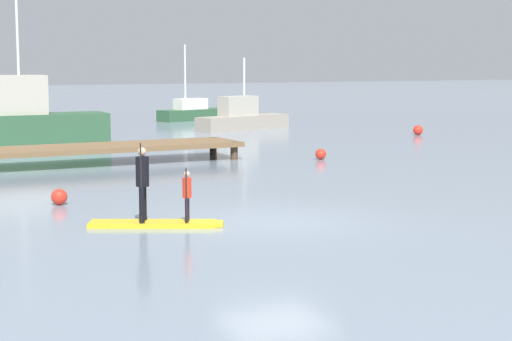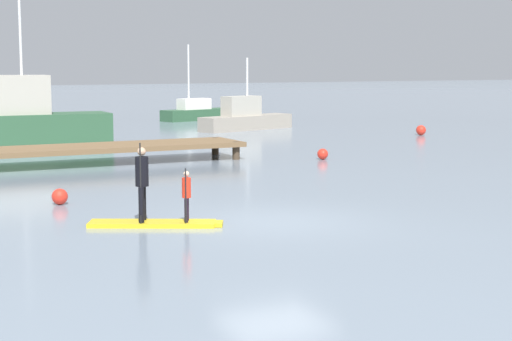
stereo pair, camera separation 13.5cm
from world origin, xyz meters
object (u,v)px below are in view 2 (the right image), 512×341
(fishing_boat_green_midground, at_px, (245,118))
(mooring_buoy_near, at_px, (323,154))
(fishing_boat_white_large, at_px, (9,120))
(trawler_grey_distant, at_px, (198,112))
(mooring_buoy_far, at_px, (60,197))
(paddleboard_near, at_px, (155,224))
(paddler_adult, at_px, (142,179))
(paddler_child_solo, at_px, (186,193))
(mooring_buoy_mid, at_px, (421,130))

(fishing_boat_green_midground, height_order, mooring_buoy_near, fishing_boat_green_midground)
(fishing_boat_white_large, distance_m, trawler_grey_distant, 18.35)
(mooring_buoy_near, relative_size, mooring_buoy_far, 0.99)
(trawler_grey_distant, bearing_deg, fishing_boat_white_large, -139.76)
(mooring_buoy_near, height_order, mooring_buoy_far, mooring_buoy_far)
(paddleboard_near, relative_size, fishing_boat_green_midground, 0.49)
(mooring_buoy_near, bearing_deg, mooring_buoy_far, -153.11)
(paddler_adult, bearing_deg, paddler_child_solo, -27.52)
(fishing_boat_green_midground, xyz_separation_m, mooring_buoy_near, (-3.58, -14.14, -0.44))
(paddler_child_solo, distance_m, mooring_buoy_mid, 26.09)
(mooring_buoy_far, bearing_deg, fishing_boat_white_large, 83.71)
(fishing_boat_green_midground, distance_m, mooring_buoy_mid, 9.61)
(mooring_buoy_mid, xyz_separation_m, mooring_buoy_far, (-21.57, -12.91, -0.04))
(mooring_buoy_near, xyz_separation_m, mooring_buoy_far, (-11.47, -5.82, 0.00))
(mooring_buoy_far, bearing_deg, paddler_adult, -75.34)
(paddleboard_near, relative_size, paddler_adult, 1.64)
(mooring_buoy_near, bearing_deg, paddleboard_near, -136.66)
(fishing_boat_white_large, xyz_separation_m, fishing_boat_green_midground, (13.22, 3.38, -0.50))
(trawler_grey_distant, distance_m, mooring_buoy_far, 32.54)
(paddleboard_near, bearing_deg, fishing_boat_green_midground, 59.87)
(paddler_adult, relative_size, trawler_grey_distant, 0.33)
(paddler_adult, bearing_deg, paddleboard_near, -26.00)
(fishing_boat_white_large, distance_m, mooring_buoy_near, 14.48)
(paddler_child_solo, bearing_deg, mooring_buoy_far, 113.98)
(paddler_adult, height_order, paddler_child_solo, paddler_adult)
(fishing_boat_white_large, bearing_deg, mooring_buoy_far, -96.29)
(paddler_child_solo, relative_size, fishing_boat_green_midground, 0.21)
(paddler_adult, relative_size, mooring_buoy_mid, 3.58)
(paddleboard_near, relative_size, trawler_grey_distant, 0.54)
(paddler_child_solo, height_order, mooring_buoy_mid, paddler_child_solo)
(fishing_boat_green_midground, relative_size, trawler_grey_distant, 1.10)
(trawler_grey_distant, bearing_deg, paddleboard_near, -114.33)
(paddler_adult, distance_m, paddler_child_solo, 1.05)
(paddleboard_near, xyz_separation_m, paddler_adult, (-0.26, 0.13, 1.02))
(paddler_adult, xyz_separation_m, mooring_buoy_mid, (20.59, 16.63, -0.82))
(paddler_child_solo, bearing_deg, mooring_buoy_near, 46.12)
(fishing_boat_white_large, bearing_deg, trawler_grey_distant, 40.24)
(fishing_boat_white_large, xyz_separation_m, mooring_buoy_far, (-1.83, -16.58, -0.93))
(paddleboard_near, distance_m, mooring_buoy_near, 14.07)
(fishing_boat_white_large, relative_size, trawler_grey_distant, 1.61)
(paddleboard_near, xyz_separation_m, trawler_grey_distant, (14.59, 32.27, 0.47))
(mooring_buoy_mid, height_order, mooring_buoy_far, mooring_buoy_mid)
(paddler_adult, height_order, fishing_boat_green_midground, fishing_boat_green_midground)
(paddleboard_near, height_order, mooring_buoy_mid, mooring_buoy_mid)
(paddleboard_near, distance_m, trawler_grey_distant, 35.42)
(mooring_buoy_near, height_order, mooring_buoy_mid, mooring_buoy_mid)
(paddler_adult, distance_m, fishing_boat_white_large, 20.32)
(paddleboard_near, xyz_separation_m, paddler_child_solo, (0.63, -0.34, 0.70))
(paddleboard_near, height_order, paddler_child_solo, paddler_child_solo)
(paddler_adult, bearing_deg, fishing_boat_white_large, 87.59)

